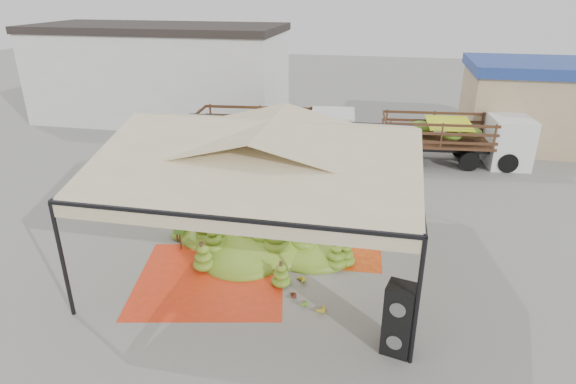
% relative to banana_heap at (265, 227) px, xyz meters
% --- Properties ---
extents(ground, '(90.00, 90.00, 0.00)m').
position_rel_banana_heap_xyz_m(ground, '(0.24, -0.24, -0.63)').
color(ground, slate).
rests_on(ground, ground).
extents(canopy_tent, '(8.10, 8.10, 4.00)m').
position_rel_banana_heap_xyz_m(canopy_tent, '(0.24, -0.24, 2.67)').
color(canopy_tent, black).
rests_on(canopy_tent, ground).
extents(building_white, '(14.30, 6.30, 5.40)m').
position_rel_banana_heap_xyz_m(building_white, '(-9.76, 13.76, 2.08)').
color(building_white, silver).
rests_on(building_white, ground).
extents(building_tan, '(6.30, 5.30, 4.10)m').
position_rel_banana_heap_xyz_m(building_tan, '(10.24, 12.76, 1.44)').
color(building_tan, tan).
rests_on(building_tan, ground).
extents(tarp_left, '(4.64, 4.50, 0.01)m').
position_rel_banana_heap_xyz_m(tarp_left, '(-1.03, -2.08, -0.63)').
color(tarp_left, red).
rests_on(tarp_left, ground).
extents(tarp_right, '(3.83, 4.00, 0.01)m').
position_rel_banana_heap_xyz_m(tarp_right, '(1.66, 0.88, -0.63)').
color(tarp_right, orange).
rests_on(tarp_right, ground).
extents(banana_heap, '(7.06, 6.34, 1.27)m').
position_rel_banana_heap_xyz_m(banana_heap, '(0.00, 0.00, 0.00)').
color(banana_heap, '#4A7518').
rests_on(banana_heap, ground).
extents(hand_yellow_a, '(0.56, 0.50, 0.21)m').
position_rel_banana_heap_xyz_m(hand_yellow_a, '(2.07, -2.89, -0.53)').
color(hand_yellow_a, '#AD9822').
rests_on(hand_yellow_a, ground).
extents(hand_yellow_b, '(0.61, 0.59, 0.22)m').
position_rel_banana_heap_xyz_m(hand_yellow_b, '(1.37, -1.80, -0.53)').
color(hand_yellow_b, '#AF9223').
rests_on(hand_yellow_b, ground).
extents(hand_red_a, '(0.46, 0.41, 0.18)m').
position_rel_banana_heap_xyz_m(hand_red_a, '(1.28, -2.50, -0.54)').
color(hand_red_a, '#592614').
rests_on(hand_red_a, ground).
extents(hand_red_b, '(0.41, 0.35, 0.18)m').
position_rel_banana_heap_xyz_m(hand_red_b, '(3.60, -3.40, -0.55)').
color(hand_red_b, '#531B13').
rests_on(hand_red_b, ground).
extents(hand_green, '(0.46, 0.41, 0.17)m').
position_rel_banana_heap_xyz_m(hand_green, '(1.63, -2.72, -0.55)').
color(hand_green, '#366F17').
rests_on(hand_green, ground).
extents(hanging_bunches, '(3.24, 0.24, 0.20)m').
position_rel_banana_heap_xyz_m(hanging_bunches, '(0.68, 1.20, 1.99)').
color(hanging_bunches, '#4C7117').
rests_on(hanging_bunches, ground).
extents(speaker_stack, '(0.71, 0.66, 1.68)m').
position_rel_banana_heap_xyz_m(speaker_stack, '(3.94, -3.94, 0.21)').
color(speaker_stack, black).
rests_on(speaker_stack, ground).
extents(banana_leaves, '(0.96, 1.36, 3.70)m').
position_rel_banana_heap_xyz_m(banana_leaves, '(-2.64, -0.59, -0.63)').
color(banana_leaves, '#3C7920').
rests_on(banana_leaves, ground).
extents(vendor, '(0.56, 0.38, 1.50)m').
position_rel_banana_heap_xyz_m(vendor, '(2.31, 4.60, 0.12)').
color(vendor, gray).
rests_on(vendor, ground).
extents(truck_left, '(7.07, 2.97, 2.36)m').
position_rel_banana_heap_xyz_m(truck_left, '(-1.17, 7.54, 0.82)').
color(truck_left, '#4A2818').
rests_on(truck_left, ground).
extents(truck_right, '(6.43, 2.68, 2.15)m').
position_rel_banana_heap_xyz_m(truck_right, '(6.63, 9.07, 0.69)').
color(truck_right, '#4A2718').
rests_on(truck_right, ground).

